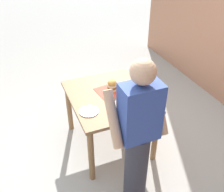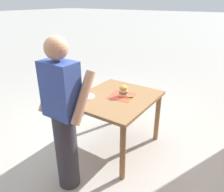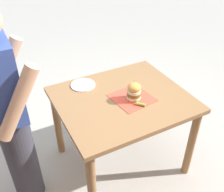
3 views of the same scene
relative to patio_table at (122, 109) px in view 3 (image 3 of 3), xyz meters
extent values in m
plane|color=#ADAAA3|center=(0.00, 0.00, -0.66)|extent=(80.00, 80.00, 0.00)
cube|color=olive|center=(0.00, 0.00, 0.10)|extent=(0.94, 1.10, 0.04)
cylinder|color=olive|center=(-0.41, -0.49, -0.29)|extent=(0.07, 0.07, 0.75)
cylinder|color=olive|center=(0.41, -0.49, -0.29)|extent=(0.07, 0.07, 0.75)
cylinder|color=olive|center=(-0.41, 0.49, -0.29)|extent=(0.07, 0.07, 0.75)
cylinder|color=olive|center=(0.41, 0.49, -0.29)|extent=(0.07, 0.07, 0.75)
cube|color=#D64C38|center=(-0.04, -0.07, 0.12)|extent=(0.35, 0.35, 0.00)
cylinder|color=gold|center=(-0.07, -0.07, 0.14)|extent=(0.11, 0.11, 0.02)
cylinder|color=beige|center=(-0.07, -0.07, 0.16)|extent=(0.12, 0.12, 0.02)
cylinder|color=brown|center=(-0.07, -0.07, 0.18)|extent=(0.12, 0.12, 0.03)
cylinder|color=beige|center=(-0.07, -0.07, 0.21)|extent=(0.11, 0.11, 0.02)
ellipsoid|color=gold|center=(-0.07, -0.07, 0.24)|extent=(0.11, 0.11, 0.08)
cylinder|color=#D1B77F|center=(-0.07, -0.07, 0.29)|extent=(0.00, 0.00, 0.05)
cylinder|color=#8EA83D|center=(-0.17, -0.07, 0.14)|extent=(0.07, 0.07, 0.02)
cylinder|color=white|center=(0.33, 0.22, 0.13)|extent=(0.22, 0.22, 0.01)
cylinder|color=silver|center=(0.32, 0.22, 0.14)|extent=(0.04, 0.17, 0.01)
cylinder|color=silver|center=(0.35, 0.22, 0.14)|extent=(0.03, 0.17, 0.01)
cylinder|color=#33333D|center=(0.06, 0.89, -0.21)|extent=(0.24, 0.24, 0.90)
cylinder|color=tan|center=(-0.17, 0.83, 0.47)|extent=(0.09, 0.34, 0.50)
cylinder|color=tan|center=(0.29, 0.83, 0.47)|extent=(0.09, 0.34, 0.50)
camera|label=1|loc=(0.97, 2.47, 1.91)|focal=42.00mm
camera|label=2|loc=(-1.44, 2.22, 1.31)|focal=35.00mm
camera|label=3|loc=(-1.55, 0.92, 1.42)|focal=42.00mm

